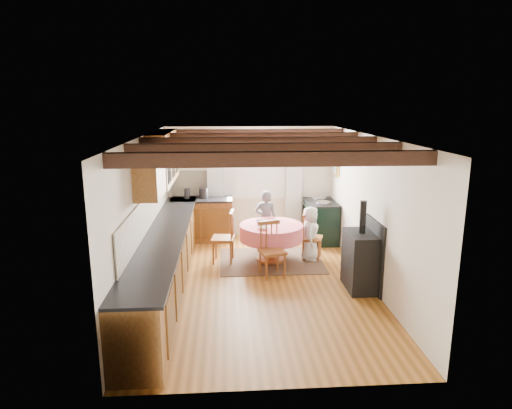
{
  "coord_description": "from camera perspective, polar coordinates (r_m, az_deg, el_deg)",
  "views": [
    {
      "loc": [
        -0.51,
        -6.78,
        2.92
      ],
      "look_at": [
        0.0,
        0.8,
        1.15
      ],
      "focal_mm": 31.13,
      "sensor_mm": 36.0,
      "label": 1
    }
  ],
  "objects": [
    {
      "name": "child_far",
      "position": [
        8.86,
        1.29,
        -2.02
      ],
      "size": [
        0.5,
        0.4,
        1.21
      ],
      "primitive_type": "imported",
      "rotation": [
        0.0,
        0.0,
        2.88
      ],
      "color": "#4D565E",
      "rests_on": "floor"
    },
    {
      "name": "canister_tall",
      "position": [
        9.44,
        -8.84,
        1.39
      ],
      "size": [
        0.12,
        0.12,
        0.21
      ],
      "primitive_type": "cylinder",
      "color": "#262628",
      "rests_on": "worktop_back"
    },
    {
      "name": "bowl_a",
      "position": [
        7.87,
        0.89,
        -3.03
      ],
      "size": [
        0.26,
        0.26,
        0.05
      ],
      "primitive_type": "imported",
      "rotation": [
        0.0,
        0.0,
        5.95
      ],
      "color": "silver",
      "rests_on": "dining_table"
    },
    {
      "name": "canister_wide",
      "position": [
        9.44,
        -6.73,
        1.49
      ],
      "size": [
        0.2,
        0.2,
        0.22
      ],
      "primitive_type": "cylinder",
      "color": "#262628",
      "rests_on": "worktop_back"
    },
    {
      "name": "base_cabinet_left",
      "position": [
        7.28,
        -11.51,
        -7.06
      ],
      "size": [
        0.6,
        5.3,
        0.88
      ],
      "primitive_type": "cube",
      "color": "#996135",
      "rests_on": "floor"
    },
    {
      "name": "cup",
      "position": [
        8.15,
        0.39,
        -2.27
      ],
      "size": [
        0.16,
        0.16,
        0.1
      ],
      "primitive_type": "imported",
      "rotation": [
        0.0,
        0.0,
        0.71
      ],
      "color": "silver",
      "rests_on": "dining_table"
    },
    {
      "name": "wall_left",
      "position": [
        7.11,
        -14.19,
        -1.29
      ],
      "size": [
        0.0,
        5.5,
        2.4
      ],
      "primitive_type": "cube",
      "color": "silver",
      "rests_on": "ground"
    },
    {
      "name": "floor",
      "position": [
        7.4,
        0.43,
        -10.13
      ],
      "size": [
        3.6,
        5.5,
        0.0
      ],
      "primitive_type": "cube",
      "color": "#A26127",
      "rests_on": "ground"
    },
    {
      "name": "ceiling",
      "position": [
        6.82,
        0.46,
        8.74
      ],
      "size": [
        3.6,
        5.5,
        0.0
      ],
      "primitive_type": "cube",
      "color": "white",
      "rests_on": "ground"
    },
    {
      "name": "wall_plate",
      "position": [
        9.7,
        5.46,
        5.84
      ],
      "size": [
        0.3,
        0.02,
        0.3
      ],
      "primitive_type": "cylinder",
      "rotation": [
        1.57,
        0.0,
        0.0
      ],
      "color": "silver",
      "rests_on": "wall_back"
    },
    {
      "name": "beam_e",
      "position": [
        8.81,
        -0.54,
        9.15
      ],
      "size": [
        3.6,
        0.16,
        0.16
      ],
      "primitive_type": "cube",
      "color": "#3C1F14",
      "rests_on": "ceiling"
    },
    {
      "name": "wall_front",
      "position": [
        4.41,
        3.17,
        -9.87
      ],
      "size": [
        3.6,
        0.0,
        2.4
      ],
      "primitive_type": "cube",
      "color": "silver",
      "rests_on": "ground"
    },
    {
      "name": "wall_picture",
      "position": [
        9.44,
        10.2,
        5.49
      ],
      "size": [
        0.04,
        0.5,
        0.6
      ],
      "primitive_type": "cube",
      "color": "gold",
      "rests_on": "wall_right"
    },
    {
      "name": "wall_right",
      "position": [
        7.36,
        14.55,
        -0.82
      ],
      "size": [
        0.0,
        5.5,
        2.4
      ],
      "primitive_type": "cube",
      "color": "silver",
      "rests_on": "ground"
    },
    {
      "name": "splash_back",
      "position": [
        9.67,
        -6.71,
        2.79
      ],
      "size": [
        1.4,
        0.02,
        0.55
      ],
      "primitive_type": "cube",
      "color": "beige",
      "rests_on": "wall_back"
    },
    {
      "name": "splash_left",
      "position": [
        7.39,
        -13.63,
        -0.71
      ],
      "size": [
        0.02,
        4.5,
        0.55
      ],
      "primitive_type": "cube",
      "color": "beige",
      "rests_on": "wall_left"
    },
    {
      "name": "window_frame",
      "position": [
        9.62,
        -0.19,
        5.24
      ],
      "size": [
        1.34,
        0.03,
        1.54
      ],
      "primitive_type": "cube",
      "color": "white",
      "rests_on": "wall_back"
    },
    {
      "name": "curtain_left",
      "position": [
        9.6,
        -5.22,
        2.14
      ],
      "size": [
        0.35,
        0.1,
        2.1
      ],
      "primitive_type": "cube",
      "color": "silver",
      "rests_on": "wall_back"
    },
    {
      "name": "aga_range",
      "position": [
        9.52,
        8.29,
        -2.11
      ],
      "size": [
        0.62,
        0.96,
        0.88
      ],
      "primitive_type": null,
      "color": "black",
      "rests_on": "floor"
    },
    {
      "name": "curtain_rod",
      "position": [
        9.47,
        -0.16,
        8.76
      ],
      "size": [
        2.0,
        0.03,
        0.03
      ],
      "primitive_type": "cylinder",
      "rotation": [
        0.0,
        1.57,
        0.0
      ],
      "color": "black",
      "rests_on": "wall_back"
    },
    {
      "name": "worktop_back",
      "position": [
        9.44,
        -7.05,
        0.67
      ],
      "size": [
        1.3,
        0.64,
        0.04
      ],
      "primitive_type": "cube",
      "color": "black",
      "rests_on": "base_cabinet_back"
    },
    {
      "name": "chair_left",
      "position": [
        8.22,
        -4.27,
        -4.12
      ],
      "size": [
        0.49,
        0.47,
        0.98
      ],
      "primitive_type": null,
      "rotation": [
        0.0,
        0.0,
        -1.69
      ],
      "color": "#985921",
      "rests_on": "floor"
    },
    {
      "name": "beam_a",
      "position": [
        4.84,
        2.26,
        5.87
      ],
      "size": [
        3.6,
        0.16,
        0.16
      ],
      "primitive_type": "cube",
      "color": "#3C1F14",
      "rests_on": "ceiling"
    },
    {
      "name": "child_right",
      "position": [
        8.36,
        6.98,
        -3.72
      ],
      "size": [
        0.44,
        0.56,
        1.02
      ],
      "primitive_type": "imported",
      "rotation": [
        0.0,
        0.0,
        1.32
      ],
      "color": "silver",
      "rests_on": "floor"
    },
    {
      "name": "base_cabinet_back",
      "position": [
        9.57,
        -6.96,
        -2.0
      ],
      "size": [
        1.3,
        0.6,
        0.88
      ],
      "primitive_type": "cube",
      "color": "#996135",
      "rests_on": "floor"
    },
    {
      "name": "chair_near",
      "position": [
        7.54,
        2.11,
        -5.82
      ],
      "size": [
        0.51,
        0.52,
        0.95
      ],
      "primitive_type": null,
      "rotation": [
        0.0,
        0.0,
        0.28
      ],
      "color": "#985921",
      "rests_on": "floor"
    },
    {
      "name": "rug",
      "position": [
        8.39,
        1.95,
        -7.21
      ],
      "size": [
        1.9,
        1.48,
        0.01
      ],
      "primitive_type": "cube",
      "color": "#483520",
      "rests_on": "floor"
    },
    {
      "name": "dining_table",
      "position": [
        8.27,
        1.97,
        -4.96
      ],
      "size": [
        1.17,
        1.17,
        0.71
      ],
      "primitive_type": null,
      "color": "#EE716D",
      "rests_on": "floor"
    },
    {
      "name": "bowl_b",
      "position": [
        8.2,
        0.72,
        -2.33
      ],
      "size": [
        0.23,
        0.23,
        0.06
      ],
      "primitive_type": "imported",
      "rotation": [
        0.0,
        0.0,
        3.42
      ],
      "color": "silver",
      "rests_on": "dining_table"
    },
    {
      "name": "chair_right",
      "position": [
        8.43,
        7.23,
        -4.08
      ],
      "size": [
        0.5,
        0.48,
        0.89
      ],
      "primitive_type": null,
      "rotation": [
        0.0,
        0.0,
        1.26
      ],
      "color": "#985921",
      "rests_on": "floor"
    },
    {
      "name": "wall_back",
      "position": [
        9.69,
        -0.78,
        2.9
      ],
      "size": [
        3.6,
        0.0,
        2.4
      ],
      "primitive_type": "cube",
      "color": "silver",
      "rests_on": "ground"
    },
    {
      "name": "window_pane",
      "position": [
        9.63,
        -0.19,
        5.24
      ],
      "size": [
        1.2,
        0.01,
        1.4
      ],
      "primitive_type": "cube",
      "color": "white",
      "rests_on": "wall_back"
    },
    {
      "name": "worktop_left",
      "position": [
        7.14,
        -11.52,
        -3.6
      ],
      "size": [
        0.64,
        5.3,
        0.04
      ],
      "primitive_type": "cube",
      "color": "black",
      "rests_on": "base_cabinet_left"
    },
    {
      "name": "beam_d",
      "position": [
        7.82,
        -0.1,
        8.64
      ],
      "size": [
        3.6,
        0.16,
        0.16
      ],
      "primitive_type": "cube",
      "color": "#3C1F14",
      "rests_on": "ceiling"
    },
    {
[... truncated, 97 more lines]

